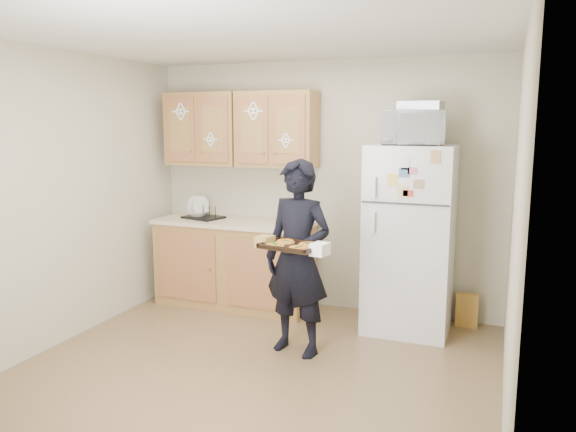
{
  "coord_description": "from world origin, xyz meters",
  "views": [
    {
      "loc": [
        1.73,
        -3.62,
        1.89
      ],
      "look_at": [
        0.14,
        0.45,
        1.16
      ],
      "focal_mm": 35.0,
      "sensor_mm": 36.0,
      "label": 1
    }
  ],
  "objects_px": {
    "person": "(298,258)",
    "microwave": "(413,128)",
    "dish_rack": "(203,211)",
    "refrigerator": "(410,239)",
    "baking_tray": "(291,247)"
  },
  "relations": [
    {
      "from": "dish_rack",
      "to": "refrigerator",
      "type": "bearing_deg",
      "value": -1.21
    },
    {
      "from": "baking_tray",
      "to": "microwave",
      "type": "height_order",
      "value": "microwave"
    },
    {
      "from": "baking_tray",
      "to": "dish_rack",
      "type": "distance_m",
      "value": 1.9
    },
    {
      "from": "refrigerator",
      "to": "microwave",
      "type": "xyz_separation_m",
      "value": [
        -0.0,
        -0.05,
        1.0
      ]
    },
    {
      "from": "dish_rack",
      "to": "baking_tray",
      "type": "bearing_deg",
      "value": -39.85
    },
    {
      "from": "person",
      "to": "microwave",
      "type": "bearing_deg",
      "value": 58.5
    },
    {
      "from": "refrigerator",
      "to": "baking_tray",
      "type": "relative_size",
      "value": 3.93
    },
    {
      "from": "refrigerator",
      "to": "dish_rack",
      "type": "distance_m",
      "value": 2.17
    },
    {
      "from": "person",
      "to": "dish_rack",
      "type": "bearing_deg",
      "value": 157.69
    },
    {
      "from": "baking_tray",
      "to": "microwave",
      "type": "relative_size",
      "value": 0.8
    },
    {
      "from": "person",
      "to": "baking_tray",
      "type": "bearing_deg",
      "value": -67.88
    },
    {
      "from": "refrigerator",
      "to": "microwave",
      "type": "relative_size",
      "value": 3.16
    },
    {
      "from": "refrigerator",
      "to": "microwave",
      "type": "height_order",
      "value": "microwave"
    },
    {
      "from": "refrigerator",
      "to": "person",
      "type": "distance_m",
      "value": 1.16
    },
    {
      "from": "refrigerator",
      "to": "microwave",
      "type": "distance_m",
      "value": 1.0
    }
  ]
}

